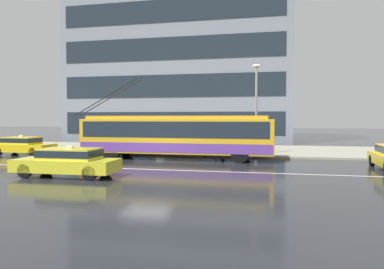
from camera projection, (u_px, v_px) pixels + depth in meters
The scene contains 12 objects.
ground_plane at pixel (147, 166), 19.94m from camera, with size 160.00×160.00×0.00m, color #24262A.
sidewalk_slab at pixel (190, 149), 30.00m from camera, with size 80.00×10.00×0.14m, color gray.
lane_centre_line at pixel (139, 169), 18.77m from camera, with size 72.00×0.14×0.01m, color silver.
trolleybus at pixel (177, 135), 23.35m from camera, with size 13.12×2.72×5.20m.
taxi_oncoming_near at pixel (68, 161), 16.32m from camera, with size 4.62×1.80×1.39m.
taxi_queued_behind_bus at pixel (23, 145), 26.02m from camera, with size 4.39×1.96×1.39m.
bus_shelter at pixel (177, 126), 26.46m from camera, with size 3.77×1.69×2.51m.
pedestrian_at_shelter at pixel (223, 139), 24.86m from camera, with size 0.50×0.50×1.75m.
pedestrian_approaching_curb at pixel (127, 130), 26.83m from camera, with size 1.41×1.41×2.02m.
pedestrian_walking_past at pixel (214, 131), 25.74m from camera, with size 1.01×1.01×1.94m.
street_lamp at pixel (256, 101), 24.87m from camera, with size 0.60×0.32×6.10m.
office_tower_corner_left at pixel (185, 27), 44.43m from camera, with size 25.04×14.68×27.24m.
Camera 1 is at (6.69, -18.84, 2.60)m, focal length 34.44 mm.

